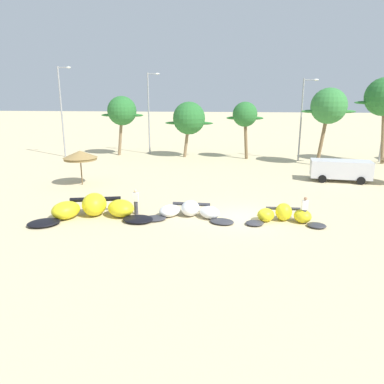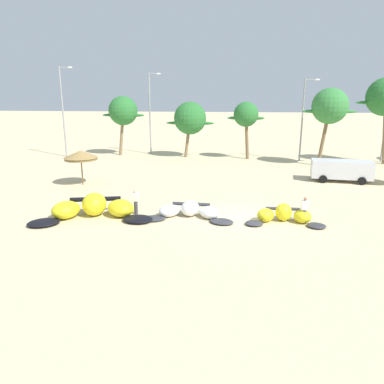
{
  "view_description": "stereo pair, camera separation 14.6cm",
  "coord_description": "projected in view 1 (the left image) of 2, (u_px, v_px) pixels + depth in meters",
  "views": [
    {
      "loc": [
        -1.0,
        -22.21,
        7.52
      ],
      "look_at": [
        -3.54,
        2.0,
        1.0
      ],
      "focal_mm": 34.81,
      "sensor_mm": 36.0,
      "label": 1
    },
    {
      "loc": [
        -0.86,
        -22.19,
        7.52
      ],
      "look_at": [
        -3.54,
        2.0,
        1.0
      ],
      "focal_mm": 34.81,
      "sensor_mm": 36.0,
      "label": 2
    }
  ],
  "objects": [
    {
      "name": "ground_plane",
      "position": [
        245.0,
        217.0,
        23.18
      ],
      "size": [
        260.0,
        260.0,
        0.0
      ],
      "primitive_type": "plane",
      "color": "beige"
    },
    {
      "name": "kite_far_left",
      "position": [
        94.0,
        209.0,
        23.07
      ],
      "size": [
        7.56,
        4.39,
        1.42
      ],
      "color": "black",
      "rests_on": "ground"
    },
    {
      "name": "kite_left",
      "position": [
        190.0,
        211.0,
        23.17
      ],
      "size": [
        5.9,
        2.78,
        0.96
      ],
      "color": "#333338",
      "rests_on": "ground"
    },
    {
      "name": "kite_left_of_center",
      "position": [
        284.0,
        215.0,
        22.27
      ],
      "size": [
        4.9,
        2.2,
        1.07
      ],
      "color": "#333338",
      "rests_on": "ground"
    },
    {
      "name": "beach_umbrella_near_van",
      "position": [
        80.0,
        155.0,
        30.78
      ],
      "size": [
        2.81,
        2.81,
        2.89
      ],
      "color": "brown",
      "rests_on": "ground"
    },
    {
      "name": "parked_van",
      "position": [
        339.0,
        169.0,
        32.36
      ],
      "size": [
        5.2,
        2.59,
        1.84
      ],
      "color": "silver",
      "rests_on": "ground"
    },
    {
      "name": "person_near_kites",
      "position": [
        305.0,
        210.0,
        21.91
      ],
      "size": [
        0.36,
        0.24,
        1.62
      ],
      "color": "#383842",
      "rests_on": "ground"
    },
    {
      "name": "person_by_umbrellas",
      "position": [
        136.0,
        202.0,
        23.6
      ],
      "size": [
        0.36,
        0.24,
        1.62
      ],
      "color": "#383842",
      "rests_on": "ground"
    },
    {
      "name": "palm_leftmost",
      "position": [
        122.0,
        111.0,
        44.93
      ],
      "size": [
        5.24,
        3.5,
        7.14
      ],
      "color": "#7F6647",
      "rests_on": "ground"
    },
    {
      "name": "palm_left",
      "position": [
        189.0,
        118.0,
        43.72
      ],
      "size": [
        5.72,
        3.81,
        6.52
      ],
      "color": "#7F6647",
      "rests_on": "ground"
    },
    {
      "name": "palm_left_of_gap",
      "position": [
        245.0,
        115.0,
        42.43
      ],
      "size": [
        4.23,
        2.82,
        6.54
      ],
      "color": "brown",
      "rests_on": "ground"
    },
    {
      "name": "palm_center_left",
      "position": [
        329.0,
        107.0,
        38.08
      ],
      "size": [
        5.49,
        3.66,
        8.02
      ],
      "color": "brown",
      "rests_on": "ground"
    },
    {
      "name": "palm_center_right",
      "position": [
        384.0,
        97.0,
        38.93
      ],
      "size": [
        6.0,
        4.0,
        9.1
      ],
      "color": "#7F6647",
      "rests_on": "ground"
    },
    {
      "name": "lamppost_west",
      "position": [
        62.0,
        108.0,
        43.7
      ],
      "size": [
        1.67,
        0.24,
        10.45
      ],
      "color": "gray",
      "rests_on": "ground"
    },
    {
      "name": "lamppost_west_center",
      "position": [
        150.0,
        110.0,
        45.92
      ],
      "size": [
        1.55,
        0.24,
        9.86
      ],
      "color": "gray",
      "rests_on": "ground"
    },
    {
      "name": "lamppost_east_center",
      "position": [
        303.0,
        116.0,
        41.18
      ],
      "size": [
        1.65,
        0.24,
        9.01
      ],
      "color": "gray",
      "rests_on": "ground"
    }
  ]
}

